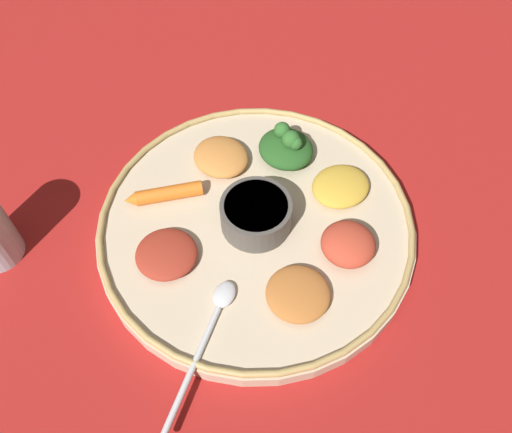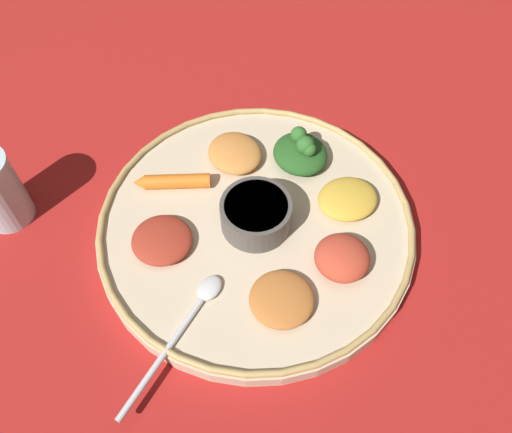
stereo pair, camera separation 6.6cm
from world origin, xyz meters
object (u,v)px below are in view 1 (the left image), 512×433
Objects in this scene: spoon at (208,331)px; carrot_near_spoon at (164,194)px; greens_pile at (286,146)px; center_bowl at (256,214)px.

spoon is 0.19m from carrot_near_spoon.
greens_pile reaches higher than spoon.
center_bowl is 0.46× the size of spoon.
center_bowl is 0.87× the size of greens_pile.
carrot_near_spoon is (-0.16, -0.11, 0.01)m from spoon.
spoon is at bearing -4.42° from greens_pile.
greens_pile is (-0.12, 0.01, -0.00)m from center_bowl.
center_bowl reaches higher than spoon.
center_bowl reaches higher than carrot_near_spoon.
spoon is (0.15, -0.01, -0.02)m from center_bowl.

